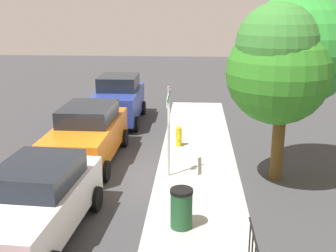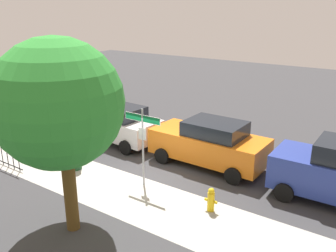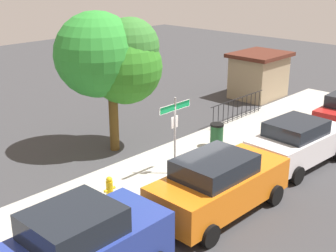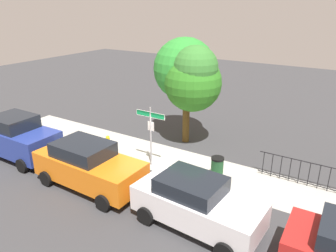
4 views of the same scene
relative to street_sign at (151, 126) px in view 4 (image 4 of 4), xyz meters
The scene contains 10 objects.
ground_plane 2.01m from the street_sign, 70.53° to the right, with size 60.00×60.00×0.00m, color #38383A.
sidewalk_strip 3.04m from the street_sign, 22.76° to the left, with size 24.00×2.60×0.00m, color #A9A89F.
street_sign is the anchor object (origin of this frame).
shade_tree 3.71m from the street_sign, 87.33° to the left, with size 3.88×3.69×5.46m.
car_blue 6.53m from the street_sign, 156.02° to the right, with size 4.08×2.14×2.07m.
car_orange 3.17m from the street_sign, 111.66° to the right, with size 4.66×2.15×1.87m.
car_white 4.72m from the street_sign, 36.46° to the right, with size 4.39×2.25×1.74m.
iron_fence 6.87m from the street_sign, 16.41° to the left, with size 4.09×0.04×1.07m.
fire_hydrant 3.23m from the street_sign, behind, with size 0.42×0.22×0.78m.
trash_bin 3.41m from the street_sign, ahead, with size 0.55×0.55×0.98m.
Camera 4 is at (7.44, -10.33, 6.98)m, focal length 34.06 mm.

